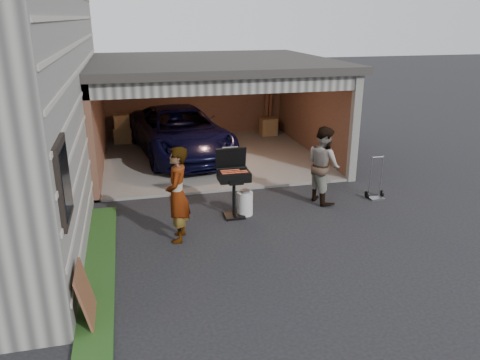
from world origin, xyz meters
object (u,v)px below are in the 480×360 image
(woman, at_px, (177,195))
(bbq_grill, at_px, (234,178))
(minivan, at_px, (180,134))
(hand_truck, at_px, (376,190))
(propane_tank, at_px, (245,203))
(plywood_panel, at_px, (86,295))
(man, at_px, (323,165))

(woman, xyz_separation_m, bbq_grill, (1.25, 0.83, -0.05))
(minivan, distance_m, woman, 5.62)
(hand_truck, bearing_deg, propane_tank, -177.06)
(bbq_grill, height_order, plywood_panel, bbq_grill)
(woman, distance_m, bbq_grill, 1.51)
(minivan, distance_m, man, 5.15)
(propane_tank, bearing_deg, minivan, 99.77)
(minivan, bearing_deg, propane_tank, -88.26)
(woman, relative_size, plywood_panel, 2.20)
(minivan, xyz_separation_m, man, (2.72, -4.38, 0.17))
(bbq_grill, bearing_deg, propane_tank, 5.22)
(minivan, bearing_deg, woman, -105.14)
(man, distance_m, hand_truck, 1.47)
(woman, xyz_separation_m, man, (3.41, 1.19, -0.03))
(man, bearing_deg, propane_tank, 89.28)
(man, xyz_separation_m, bbq_grill, (-2.16, -0.36, -0.02))
(plywood_panel, bearing_deg, woman, 55.75)
(bbq_grill, xyz_separation_m, plywood_panel, (-2.78, -3.08, -0.45))
(bbq_grill, bearing_deg, man, 9.56)
(propane_tank, bearing_deg, hand_truck, 3.78)
(plywood_panel, distance_m, hand_truck, 7.07)
(minivan, xyz_separation_m, bbq_grill, (0.56, -4.74, 0.15))
(propane_tank, bearing_deg, man, 10.13)
(bbq_grill, bearing_deg, minivan, 96.73)
(woman, height_order, bbq_grill, woman)
(woman, distance_m, man, 3.61)
(minivan, relative_size, man, 2.92)
(man, height_order, bbq_grill, man)
(woman, xyz_separation_m, hand_truck, (4.71, 1.07, -0.72))
(woman, distance_m, plywood_panel, 2.76)
(minivan, distance_m, propane_tank, 4.81)
(man, height_order, hand_truck, man)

